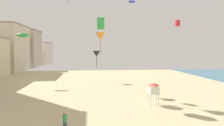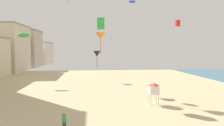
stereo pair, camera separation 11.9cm
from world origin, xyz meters
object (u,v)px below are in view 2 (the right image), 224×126
(kite_flyer, at_px, (64,120))
(kite_green_box, at_px, (101,24))
(kite_red_box, at_px, (178,23))
(kite_green_parafoil, at_px, (23,35))
(kite_orange_delta_3, at_px, (101,36))
(kite_black_delta, at_px, (97,54))
(kite_blue_parafoil, at_px, (132,2))
(lifeguard_stand, at_px, (154,89))

(kite_flyer, bearing_deg, kite_green_box, -13.20)
(kite_red_box, bearing_deg, kite_green_box, 169.90)
(kite_green_parafoil, distance_m, kite_orange_delta_3, 16.49)
(kite_flyer, xyz_separation_m, kite_black_delta, (3.46, 28.82, 4.66))
(kite_orange_delta_3, bearing_deg, kite_black_delta, 91.97)
(kite_green_box, xyz_separation_m, kite_orange_delta_3, (0.31, 6.66, -1.32))
(kite_blue_parafoil, bearing_deg, lifeguard_stand, -94.15)
(kite_green_box, xyz_separation_m, kite_blue_parafoil, (7.66, 17.74, 6.82))
(kite_flyer, relative_size, lifeguard_stand, 0.64)
(kite_black_delta, height_order, kite_orange_delta_3, kite_orange_delta_3)
(lifeguard_stand, height_order, kite_red_box, kite_red_box)
(kite_blue_parafoil, relative_size, kite_orange_delta_3, 0.43)
(lifeguard_stand, height_order, kite_blue_parafoil, kite_blue_parafoil)
(lifeguard_stand, bearing_deg, kite_black_delta, 92.66)
(kite_black_delta, distance_m, kite_green_parafoil, 14.77)
(kite_green_box, height_order, kite_black_delta, kite_green_box)
(kite_black_delta, bearing_deg, kite_red_box, -60.97)
(lifeguard_stand, xyz_separation_m, kite_green_box, (-6.04, 4.64, 8.11))
(lifeguard_stand, distance_m, kite_black_delta, 22.06)
(lifeguard_stand, height_order, kite_green_box, kite_green_box)
(kite_flyer, bearing_deg, kite_red_box, -48.99)
(kite_blue_parafoil, xyz_separation_m, kite_red_box, (2.32, -19.52, -6.85))
(kite_flyer, bearing_deg, kite_black_delta, -4.59)
(kite_flyer, xyz_separation_m, lifeguard_stand, (9.52, 7.94, 0.92))
(kite_flyer, distance_m, kite_red_box, 19.46)
(kite_green_parafoil, bearing_deg, lifeguard_stand, -43.27)
(kite_black_delta, bearing_deg, kite_blue_parafoil, 11.10)
(kite_red_box, bearing_deg, kite_green_parafoil, 146.18)
(kite_flyer, distance_m, lifeguard_stand, 12.43)
(kite_flyer, height_order, lifeguard_stand, lifeguard_stand)
(lifeguard_stand, height_order, kite_orange_delta_3, kite_orange_delta_3)
(kite_blue_parafoil, distance_m, kite_red_box, 20.82)
(lifeguard_stand, xyz_separation_m, kite_green_parafoil, (-20.26, 19.07, 7.38))
(kite_orange_delta_3, bearing_deg, kite_flyer, -101.13)
(kite_green_box, relative_size, kite_blue_parafoil, 1.00)
(kite_green_parafoil, relative_size, kite_orange_delta_3, 0.62)
(kite_orange_delta_3, bearing_deg, kite_green_box, -92.64)
(lifeguard_stand, relative_size, kite_green_parafoil, 1.16)
(lifeguard_stand, distance_m, kite_blue_parafoil, 26.95)
(kite_green_box, height_order, kite_orange_delta_3, kite_green_box)
(kite_flyer, height_order, kite_blue_parafoil, kite_blue_parafoil)
(kite_flyer, xyz_separation_m, kite_green_box, (3.48, 12.58, 9.03))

